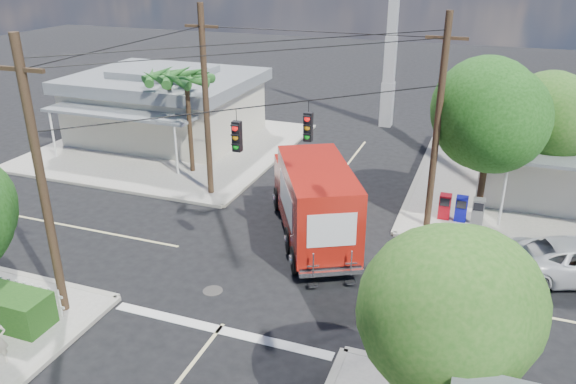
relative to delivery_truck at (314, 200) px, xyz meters
The scene contains 14 objects.
ground 3.28m from the delivery_truck, 108.22° to the right, with size 120.00×120.00×0.00m, color black.
sidewalk_ne 13.06m from the delivery_truck, 39.43° to the left, with size 14.12×14.12×0.14m.
sidewalk_nw 14.44m from the delivery_truck, 145.00° to the left, with size 14.12×14.12×0.14m.
road_markings 4.55m from the delivery_truck, 101.95° to the right, with size 32.00×32.00×0.01m.
building_nw 16.19m from the delivery_truck, 142.68° to the left, with size 10.80×10.20×4.30m.
radio_tower 17.79m from the delivery_truck, 91.23° to the left, with size 0.80×0.80×17.00m.
tree_ne_front 8.14m from the delivery_truck, 32.95° to the left, with size 4.21×4.14×6.66m.
tree_ne_back 11.21m from the delivery_truck, 35.21° to the left, with size 3.77×3.66×5.82m.
tree_se 11.87m from the delivery_truck, 58.19° to the right, with size 3.67×3.54×5.62m.
palm_nw_front 10.23m from the delivery_truck, 149.92° to the left, with size 3.01×3.08×5.59m.
palm_nw_back 12.51m from the delivery_truck, 148.52° to the left, with size 3.01×3.08×5.19m.
utility_poles 3.98m from the delivery_truck, 156.93° to the right, with size 12.00×10.68×9.00m.
vending_boxes 6.73m from the delivery_truck, 32.24° to the left, with size 1.90×0.50×1.10m.
delivery_truck is the anchor object (origin of this frame).
Camera 1 is at (7.09, -17.21, 10.97)m, focal length 35.00 mm.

